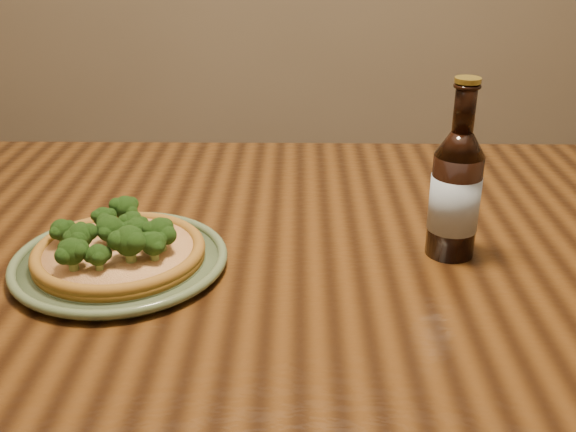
{
  "coord_description": "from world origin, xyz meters",
  "views": [
    {
      "loc": [
        0.14,
        -0.85,
        1.22
      ],
      "look_at": [
        0.13,
        0.02,
        0.82
      ],
      "focal_mm": 42.0,
      "sensor_mm": 36.0,
      "label": 1
    }
  ],
  "objects_px": {
    "table": "(210,285)",
    "plate": "(120,260)",
    "beer_bottle": "(455,192)",
    "pizza": "(119,248)"
  },
  "relations": [
    {
      "from": "table",
      "to": "plate",
      "type": "height_order",
      "value": "plate"
    },
    {
      "from": "plate",
      "to": "table",
      "type": "bearing_deg",
      "value": 45.21
    },
    {
      "from": "table",
      "to": "plate",
      "type": "distance_m",
      "value": 0.19
    },
    {
      "from": "beer_bottle",
      "to": "plate",
      "type": "bearing_deg",
      "value": -157.71
    },
    {
      "from": "table",
      "to": "beer_bottle",
      "type": "height_order",
      "value": "beer_bottle"
    },
    {
      "from": "table",
      "to": "beer_bottle",
      "type": "distance_m",
      "value": 0.42
    },
    {
      "from": "pizza",
      "to": "beer_bottle",
      "type": "xyz_separation_m",
      "value": [
        0.48,
        0.05,
        0.07
      ]
    },
    {
      "from": "table",
      "to": "pizza",
      "type": "height_order",
      "value": "pizza"
    },
    {
      "from": "table",
      "to": "plate",
      "type": "relative_size",
      "value": 5.25
    },
    {
      "from": "plate",
      "to": "beer_bottle",
      "type": "relative_size",
      "value": 1.17
    }
  ]
}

